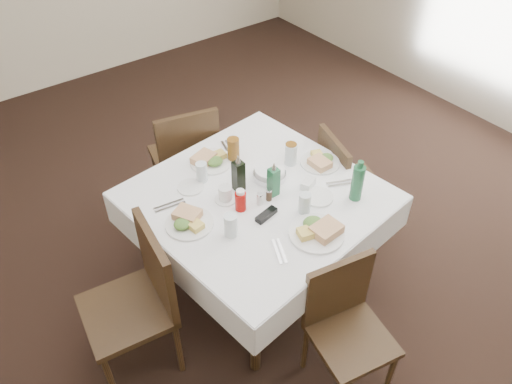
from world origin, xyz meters
TOP-DOWN VIEW (x-y plane):
  - ground_plane at (0.00, 0.00)m, footprint 7.00×7.00m
  - room_shell at (0.00, 0.00)m, footprint 6.04×7.04m
  - dining_table at (0.01, 0.04)m, footprint 1.45×1.45m
  - chair_north at (0.02, 0.90)m, footprint 0.53×0.53m
  - chair_south at (-0.03, -0.77)m, footprint 0.46×0.46m
  - chair_east at (0.76, 0.05)m, footprint 0.50×0.50m
  - chair_west at (-0.82, -0.03)m, footprint 0.50×0.50m
  - meal_north at (-0.04, 0.46)m, footprint 0.27×0.27m
  - meal_south at (0.07, -0.41)m, footprint 0.30×0.30m
  - meal_east at (0.51, 0.03)m, footprint 0.25×0.25m
  - meal_west at (-0.44, 0.07)m, footprint 0.27×0.27m
  - side_plate_a at (-0.27, 0.33)m, footprint 0.16×0.16m
  - side_plate_b at (0.27, -0.20)m, footprint 0.18×0.18m
  - water_n at (-0.18, 0.35)m, footprint 0.07×0.07m
  - water_s at (0.13, -0.23)m, footprint 0.07×0.07m
  - water_e at (0.36, 0.15)m, footprint 0.08×0.08m
  - water_w at (-0.30, -0.13)m, footprint 0.07×0.07m
  - iced_tea_a at (0.09, 0.40)m, footprint 0.08×0.08m
  - iced_tea_b at (0.36, 0.16)m, footprint 0.07×0.07m
  - bread_basket at (0.17, 0.12)m, footprint 0.20×0.20m
  - oil_cruet_dark at (-0.05, 0.15)m, footprint 0.06×0.06m
  - oil_cruet_green at (0.09, -0.01)m, footprint 0.06×0.06m
  - ketchup_bottle at (-0.14, -0.00)m, footprint 0.06×0.06m
  - salt_shaker at (-0.03, -0.03)m, footprint 0.03×0.03m
  - pepper_shaker at (0.04, -0.04)m, footprint 0.03×0.03m
  - coffee_mug at (-0.16, 0.12)m, footprint 0.13×0.13m
  - sunglasses at (-0.06, -0.14)m, footprint 0.15×0.07m
  - green_bottle at (0.45, -0.33)m, footprint 0.07×0.07m
  - sugar_caddy at (0.29, -0.09)m, footprint 0.11×0.09m
  - cutlery_n at (0.13, 0.51)m, footprint 0.09×0.20m
  - cutlery_s at (-0.17, -0.39)m, footprint 0.11×0.18m
  - cutlery_e at (0.47, -0.19)m, footprint 0.18×0.11m
  - cutlery_w at (-0.45, 0.26)m, footprint 0.19×0.07m

SIDE VIEW (x-z plane):
  - ground_plane at x=0.00m, z-range 0.00..0.00m
  - chair_south at x=-0.03m, z-range 0.06..0.88m
  - chair_east at x=0.76m, z-range 0.06..0.91m
  - chair_north at x=0.02m, z-range 0.07..1.00m
  - chair_west at x=-0.82m, z-range 0.07..1.01m
  - dining_table at x=0.01m, z-range 0.30..1.06m
  - cutlery_s at x=-0.17m, z-range 0.76..0.77m
  - cutlery_e at x=0.47m, z-range 0.76..0.77m
  - cutlery_w at x=-0.45m, z-range 0.76..0.77m
  - cutlery_n at x=0.13m, z-range 0.76..0.77m
  - side_plate_a at x=-0.27m, z-range 0.76..0.77m
  - side_plate_b at x=0.27m, z-range 0.76..0.78m
  - sunglasses at x=-0.06m, z-range 0.76..0.79m
  - meal_east at x=0.51m, z-range 0.76..0.81m
  - meal_west at x=-0.44m, z-range 0.76..0.81m
  - meal_north at x=-0.04m, z-range 0.76..0.82m
  - meal_south at x=0.07m, z-range 0.75..0.82m
  - sugar_caddy at x=0.29m, z-range 0.76..0.81m
  - bread_basket at x=0.17m, z-range 0.76..0.83m
  - salt_shaker at x=-0.03m, z-range 0.76..0.84m
  - pepper_shaker at x=0.04m, z-range 0.76..0.84m
  - coffee_mug at x=-0.16m, z-range 0.76..0.85m
  - water_s at x=0.13m, z-range 0.76..0.89m
  - water_n at x=-0.18m, z-range 0.76..0.89m
  - ketchup_bottle at x=-0.14m, z-range 0.76..0.90m
  - water_w at x=-0.30m, z-range 0.76..0.90m
  - water_e at x=0.36m, z-range 0.76..0.90m
  - iced_tea_b at x=0.36m, z-range 0.76..0.91m
  - iced_tea_a at x=0.09m, z-range 0.76..0.92m
  - oil_cruet_green at x=0.09m, z-range 0.75..0.98m
  - oil_cruet_dark at x=-0.05m, z-range 0.74..1.00m
  - green_bottle at x=0.45m, z-range 0.75..1.01m
  - room_shell at x=0.00m, z-range 0.31..3.11m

